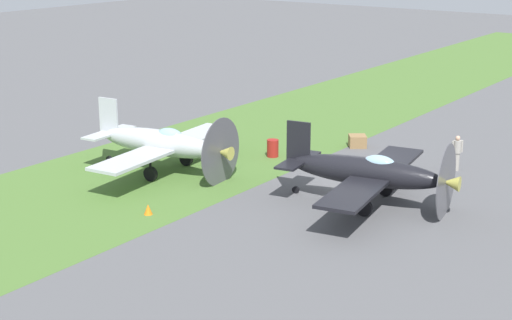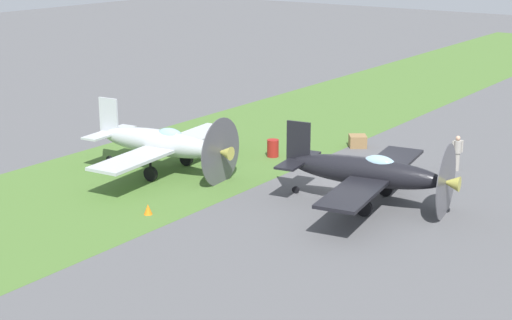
# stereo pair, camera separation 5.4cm
# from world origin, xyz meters

# --- Properties ---
(ground_plane) EXTENTS (160.00, 160.00, 0.00)m
(ground_plane) POSITION_xyz_m (0.00, 0.00, 0.00)
(ground_plane) COLOR #515154
(grass_verge) EXTENTS (120.00, 11.00, 0.01)m
(grass_verge) POSITION_xyz_m (0.00, -9.40, 0.00)
(grass_verge) COLOR #476B2D
(grass_verge) RESTS_ON ground
(airplane_lead) EXTENTS (9.69, 7.71, 3.43)m
(airplane_lead) POSITION_xyz_m (1.64, 1.37, 1.44)
(airplane_lead) COLOR black
(airplane_lead) RESTS_ON ground
(airplane_wingman) EXTENTS (9.73, 7.71, 3.45)m
(airplane_wingman) POSITION_xyz_m (3.21, -8.87, 1.45)
(airplane_wingman) COLOR #B2B7BC
(airplane_wingman) RESTS_ON ground
(ground_crew_mechanic) EXTENTS (0.54, 0.41, 1.73)m
(ground_crew_mechanic) POSITION_xyz_m (-5.31, 2.49, 0.91)
(ground_crew_mechanic) COLOR #9E998E
(ground_crew_mechanic) RESTS_ON ground
(fuel_drum) EXTENTS (0.60, 0.60, 0.90)m
(fuel_drum) POSITION_xyz_m (-2.09, -6.11, 0.45)
(fuel_drum) COLOR maroon
(fuel_drum) RESTS_ON ground
(supply_crate) EXTENTS (1.26, 1.26, 0.64)m
(supply_crate) POSITION_xyz_m (-6.35, -3.51, 0.32)
(supply_crate) COLOR olive
(supply_crate) RESTS_ON ground
(runway_marker_cone) EXTENTS (0.36, 0.36, 0.44)m
(runway_marker_cone) POSITION_xyz_m (8.05, -5.33, 0.22)
(runway_marker_cone) COLOR orange
(runway_marker_cone) RESTS_ON ground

